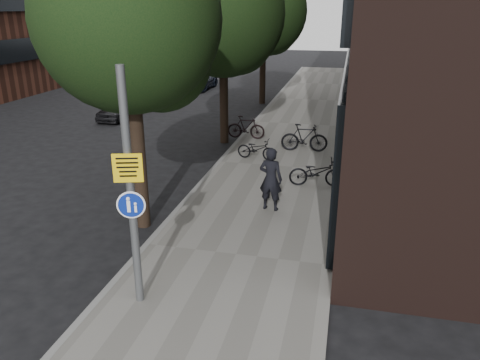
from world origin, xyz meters
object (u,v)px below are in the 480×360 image
(signpost, at_px, (131,192))
(pedestrian, at_px, (271,179))
(parked_bike_facade_near, at_px, (317,172))
(parked_car_near, at_px, (119,108))

(signpost, height_order, pedestrian, signpost)
(pedestrian, relative_size, parked_bike_facade_near, 1.05)
(signpost, relative_size, pedestrian, 2.49)
(signpost, relative_size, parked_car_near, 1.39)
(signpost, bearing_deg, pedestrian, 53.75)
(pedestrian, height_order, parked_bike_facade_near, pedestrian)
(pedestrian, xyz_separation_m, parked_car_near, (-9.75, 10.06, -0.48))
(pedestrian, bearing_deg, parked_car_near, -37.27)
(signpost, distance_m, pedestrian, 5.44)
(signpost, bearing_deg, parked_bike_facade_near, 51.24)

